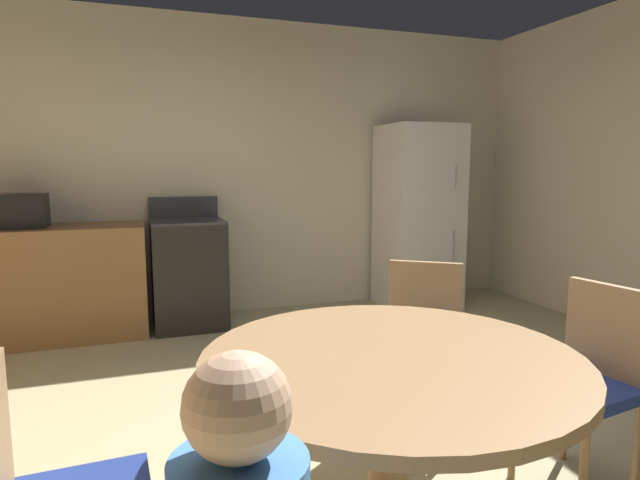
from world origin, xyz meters
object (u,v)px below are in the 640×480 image
refrigerator (418,217)px  chair_east (588,373)px  oven_range (189,272)px  chair_northeast (422,336)px  microwave (15,211)px  dining_table (390,399)px

refrigerator → chair_east: bearing=-105.9°
refrigerator → oven_range: bearing=178.6°
oven_range → refrigerator: refrigerator is taller
oven_range → chair_northeast: oven_range is taller
oven_range → refrigerator: size_ratio=0.62×
oven_range → microwave: bearing=-179.8°
refrigerator → dining_table: bearing=-121.0°
dining_table → chair_east: 1.03m
microwave → dining_table: bearing=-62.4°
microwave → chair_east: microwave is taller
dining_table → chair_east: size_ratio=1.43×
oven_range → dining_table: bearing=-83.6°
microwave → chair_east: (2.64, -2.95, -0.53)m
oven_range → chair_northeast: size_ratio=1.26×
oven_range → microwave: microwave is taller
microwave → dining_table: size_ratio=0.35×
refrigerator → microwave: bearing=179.2°
chair_east → refrigerator: bearing=-114.8°
refrigerator → microwave: size_ratio=4.00×
refrigerator → dining_table: refrigerator is taller
microwave → chair_east: size_ratio=0.51×
microwave → dining_table: (1.63, -3.11, -0.42)m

